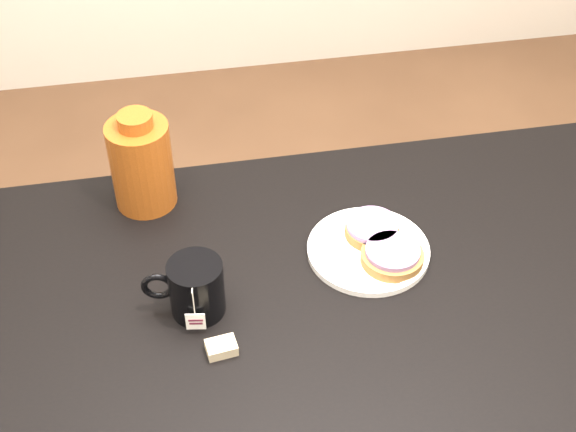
{
  "coord_description": "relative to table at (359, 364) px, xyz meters",
  "views": [
    {
      "loc": [
        -0.26,
        -0.76,
        1.71
      ],
      "look_at": [
        -0.08,
        0.21,
        0.81
      ],
      "focal_mm": 50.0,
      "sensor_mm": 36.0,
      "label": 1
    }
  ],
  "objects": [
    {
      "name": "table",
      "position": [
        0.0,
        0.0,
        0.0
      ],
      "size": [
        1.4,
        0.9,
        0.75
      ],
      "color": "black",
      "rests_on": "ground_plane"
    },
    {
      "name": "plate",
      "position": [
        0.05,
        0.16,
        0.09
      ],
      "size": [
        0.21,
        0.21,
        0.02
      ],
      "color": "white",
      "rests_on": "table"
    },
    {
      "name": "bagel_back",
      "position": [
        0.06,
        0.19,
        0.11
      ],
      "size": [
        0.12,
        0.12,
        0.03
      ],
      "color": "brown",
      "rests_on": "plate"
    },
    {
      "name": "bagel_front",
      "position": [
        0.08,
        0.13,
        0.11
      ],
      "size": [
        0.14,
        0.14,
        0.03
      ],
      "color": "brown",
      "rests_on": "plate"
    },
    {
      "name": "mug",
      "position": [
        -0.25,
        0.09,
        0.13
      ],
      "size": [
        0.13,
        0.1,
        0.1
      ],
      "rotation": [
        0.0,
        0.0,
        -0.16
      ],
      "color": "black",
      "rests_on": "table"
    },
    {
      "name": "teabag_pouch",
      "position": [
        -0.22,
        -0.0,
        0.09
      ],
      "size": [
        0.05,
        0.04,
        0.02
      ],
      "primitive_type": "cube",
      "rotation": [
        0.0,
        0.0,
        0.13
      ],
      "color": "#C6B793",
      "rests_on": "table"
    },
    {
      "name": "bagel_package",
      "position": [
        -0.31,
        0.37,
        0.17
      ],
      "size": [
        0.12,
        0.12,
        0.19
      ],
      "rotation": [
        0.0,
        0.0,
        -0.08
      ],
      "color": "#642A0D",
      "rests_on": "table"
    }
  ]
}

